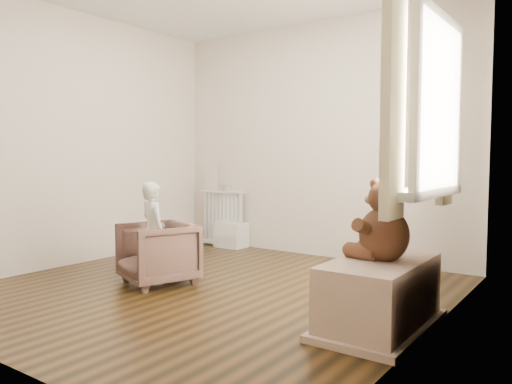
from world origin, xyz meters
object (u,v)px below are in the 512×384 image
Objects in this scene: teddy_bear at (384,226)px; plush_cat at (440,172)px; radiator at (223,215)px; toy_vanity at (231,225)px; child at (153,232)px; toy_bench at (380,298)px; armchair at (158,253)px.

teddy_bear is 2.25× the size of plush_cat.
radiator is at bearing 157.43° from teddy_bear.
toy_vanity is 3.16m from teddy_bear.
toy_vanity is at bearing -51.73° from child.
toy_vanity reaches higher than toy_bench.
plush_cat reaches higher than toy_bench.
radiator is 0.79× the size of child.
toy_bench is (2.01, 0.08, -0.26)m from child.
plush_cat reaches higher than toy_vanity.
armchair is 2.02m from toy_bench.
child is (0.00, -0.05, 0.19)m from armchair.
armchair is at bearing -71.84° from toy_vanity.
child reaches higher than radiator.
child is 1.71× the size of teddy_bear.
toy_vanity is 0.60× the size of toy_bench.
child is 2.04m from teddy_bear.
armchair is 2.07m from teddy_bear.
armchair reaches higher than toy_bench.
child is at bearing -167.52° from teddy_bear.
plush_cat is (0.14, 0.80, 0.80)m from toy_bench.
child is 2.39m from plush_cat.
radiator is at bearing 169.47° from toy_vanity.
toy_bench is (2.01, 0.03, -0.07)m from armchair.
radiator is 3.12m from plush_cat.
toy_vanity is at bearing 128.73° from armchair.
radiator reaches higher than toy_vanity.
teddy_bear is at bearing -33.57° from toy_vanity.
plush_cat is at bearing -18.68° from radiator.
toy_vanity is at bearing 156.31° from teddy_bear.
radiator is 1.96m from armchair.
toy_bench is at bearing -128.89° from teddy_bear.
armchair is 2.60× the size of plush_cat.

